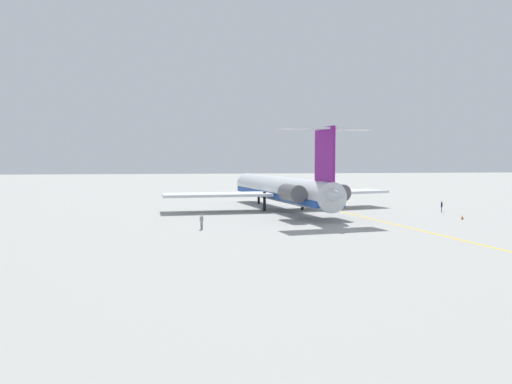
{
  "coord_description": "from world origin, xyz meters",
  "views": [
    {
      "loc": [
        -86.66,
        24.95,
        8.48
      ],
      "look_at": [
        -3.7,
        13.78,
        2.9
      ],
      "focal_mm": 37.3,
      "sensor_mm": 36.0,
      "label": 1
    }
  ],
  "objects_px": {
    "ground_crew_near_tail": "(442,205)",
    "safety_cone_nose": "(462,217)",
    "ground_crew_portside": "(337,193)",
    "main_jetliner": "(284,189)",
    "ground_crew_near_nose": "(202,220)"
  },
  "relations": [
    {
      "from": "ground_crew_portside",
      "to": "safety_cone_nose",
      "type": "distance_m",
      "value": 39.07
    },
    {
      "from": "ground_crew_near_tail",
      "to": "safety_cone_nose",
      "type": "distance_m",
      "value": 9.49
    },
    {
      "from": "main_jetliner",
      "to": "ground_crew_near_tail",
      "type": "relative_size",
      "value": 25.13
    },
    {
      "from": "ground_crew_near_tail",
      "to": "safety_cone_nose",
      "type": "xyz_separation_m",
      "value": [
        -9.29,
        1.74,
        -0.79
      ]
    },
    {
      "from": "ground_crew_near_nose",
      "to": "ground_crew_near_tail",
      "type": "distance_m",
      "value": 39.73
    },
    {
      "from": "ground_crew_near_tail",
      "to": "ground_crew_portside",
      "type": "relative_size",
      "value": 0.98
    },
    {
      "from": "ground_crew_near_tail",
      "to": "safety_cone_nose",
      "type": "relative_size",
      "value": 3.05
    },
    {
      "from": "main_jetliner",
      "to": "ground_crew_near_tail",
      "type": "xyz_separation_m",
      "value": [
        -5.49,
        -23.55,
        -2.3
      ]
    },
    {
      "from": "ground_crew_portside",
      "to": "safety_cone_nose",
      "type": "bearing_deg",
      "value": 119.97
    },
    {
      "from": "ground_crew_near_nose",
      "to": "ground_crew_near_tail",
      "type": "relative_size",
      "value": 1.04
    },
    {
      "from": "safety_cone_nose",
      "to": "main_jetliner",
      "type": "bearing_deg",
      "value": 55.86
    },
    {
      "from": "ground_crew_near_nose",
      "to": "ground_crew_portside",
      "type": "distance_m",
      "value": 52.54
    },
    {
      "from": "ground_crew_portside",
      "to": "safety_cone_nose",
      "type": "height_order",
      "value": "ground_crew_portside"
    },
    {
      "from": "ground_crew_portside",
      "to": "ground_crew_near_nose",
      "type": "bearing_deg",
      "value": 77.25
    },
    {
      "from": "main_jetliner",
      "to": "ground_crew_near_nose",
      "type": "distance_m",
      "value": 24.17
    }
  ]
}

